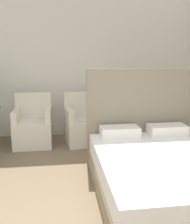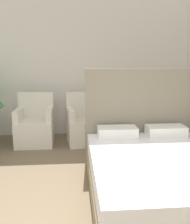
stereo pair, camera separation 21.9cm
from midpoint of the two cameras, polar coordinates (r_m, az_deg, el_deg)
name	(u,v)px [view 2 (the right image)]	position (r m, az deg, el deg)	size (l,w,h in m)	color
wall_back	(68,65)	(5.20, -4.93, 10.62)	(10.00, 0.06, 2.90)	silver
bed	(156,170)	(3.13, 15.80, -12.59)	(1.60, 2.01, 1.44)	#8C7A5B
armchair_near_window_left	(35,128)	(4.77, -12.29, -3.67)	(0.67, 0.62, 0.95)	silver
armchair_near_window_right	(86,127)	(4.74, -0.84, -3.50)	(0.74, 0.70, 0.95)	silver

